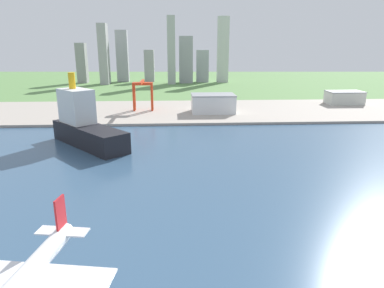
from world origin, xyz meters
name	(u,v)px	position (x,y,z in m)	size (l,w,h in m)	color
ground_plane	(169,169)	(0.00, 300.00, 0.00)	(2400.00, 2400.00, 0.00)	#5E8A4C
water_bay	(167,215)	(0.00, 240.00, 0.07)	(840.00, 360.00, 0.15)	#385675
industrial_pier	(171,111)	(0.00, 490.00, 1.25)	(840.00, 140.00, 2.50)	#AAA094
airplane_landing	(21,282)	(-27.72, 159.45, 27.86)	(36.60, 44.22, 14.34)	white
cargo_ship	(85,125)	(-64.49, 359.64, 15.17)	(68.07, 73.28, 53.86)	black
port_crane_red	(143,89)	(-30.91, 488.07, 27.09)	(22.46, 39.71, 34.19)	red
warehouse_main	(213,103)	(46.72, 474.65, 12.46)	(47.31, 32.17, 19.88)	white
warehouse_annex	(344,97)	(218.19, 522.03, 10.58)	(43.36, 26.06, 16.11)	silver
distant_skyline	(156,57)	(-29.98, 815.49, 50.40)	(304.94, 72.95, 129.22)	#959596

